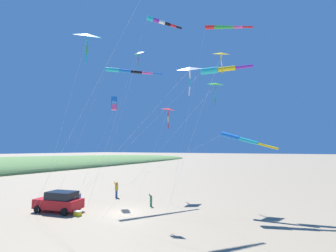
{
  "coord_description": "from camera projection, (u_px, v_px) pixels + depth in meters",
  "views": [
    {
      "loc": [
        14.47,
        -17.05,
        5.76
      ],
      "look_at": [
        2.74,
        3.28,
        8.06
      ],
      "focal_mm": 25.18,
      "sensor_mm": 36.0,
      "label": 1
    }
  ],
  "objects": [
    {
      "name": "ground_plane",
      "position": [
        124.0,
        213.0,
        21.33
      ],
      "size": [
        600.0,
        600.0,
        0.0
      ],
      "primitive_type": "plane",
      "color": "gray"
    },
    {
      "name": "parked_car",
      "position": [
        59.0,
        201.0,
        21.75
      ],
      "size": [
        4.61,
        2.84,
        1.85
      ],
      "color": "red",
      "rests_on": "ground_plane"
    },
    {
      "name": "cooler_box",
      "position": [
        78.0,
        213.0,
        20.37
      ],
      "size": [
        0.62,
        0.42,
        0.42
      ],
      "color": "yellow",
      "rests_on": "ground_plane"
    },
    {
      "name": "person_adult_flyer",
      "position": [
        117.0,
        188.0,
        28.2
      ],
      "size": [
        0.61,
        0.68,
        1.94
      ],
      "color": "#335199",
      "rests_on": "ground_plane"
    },
    {
      "name": "person_child_green_jacket",
      "position": [
        151.0,
        200.0,
        23.72
      ],
      "size": [
        0.43,
        0.37,
        1.23
      ],
      "color": "#3D7F51",
      "rests_on": "ground_plane"
    },
    {
      "name": "person_child_grey_jacket",
      "position": [
        80.0,
        198.0,
        24.8
      ],
      "size": [
        0.42,
        0.41,
        1.17
      ],
      "color": "silver",
      "rests_on": "ground_plane"
    },
    {
      "name": "kite_delta_checkered_midright",
      "position": [
        168.0,
        110.0,
        30.62
      ],
      "size": [
        1.78,
        8.45,
        11.15
      ],
      "color": "red",
      "rests_on": "ground_plane"
    },
    {
      "name": "kite_delta_long_streamer_right",
      "position": [
        87.0,
        36.0,
        20.59
      ],
      "size": [
        4.7,
        2.53,
        16.06
      ],
      "color": "#1EB7C6",
      "rests_on": "ground_plane"
    },
    {
      "name": "kite_windsock_black_fish_shape",
      "position": [
        218.0,
        70.0,
        25.87
      ],
      "size": [
        14.92,
        11.84,
        14.87
      ],
      "color": "#1EB7C6",
      "rests_on": "ground_plane"
    },
    {
      "name": "kite_windsock_teal_far_right",
      "position": [
        160.0,
        22.0,
        25.32
      ],
      "size": [
        5.11,
        8.38,
        19.84
      ],
      "color": "#1EB7C6",
      "rests_on": "ground_plane"
    },
    {
      "name": "kite_windsock_rainbow_low_near",
      "position": [
        239.0,
        139.0,
        22.63
      ],
      "size": [
        20.53,
        0.5,
        7.5
      ],
      "color": "blue",
      "rests_on": "ground_plane"
    },
    {
      "name": "kite_box_small_distant",
      "position": [
        114.0,
        103.0,
        28.69
      ],
      "size": [
        0.89,
        5.54,
        12.11
      ],
      "color": "blue",
      "rests_on": "ground_plane"
    },
    {
      "name": "kite_windsock_yellow_midlevel",
      "position": [
        222.0,
        27.0,
        30.5
      ],
      "size": [
        5.98,
        10.97,
        22.13
      ],
      "color": "red",
      "rests_on": "ground_plane"
    },
    {
      "name": "kite_delta_blue_topmost",
      "position": [
        221.0,
        55.0,
        18.11
      ],
      "size": [
        8.44,
        6.26,
        13.26
      ],
      "color": "yellow",
      "rests_on": "ground_plane"
    },
    {
      "name": "kite_delta_green_low_center",
      "position": [
        138.0,
        54.0,
        25.05
      ],
      "size": [
        6.98,
        1.2,
        16.19
      ],
      "color": "green",
      "rests_on": "ground_plane"
    },
    {
      "name": "kite_delta_striped_overhead",
      "position": [
        216.0,
        85.0,
        27.4
      ],
      "size": [
        7.26,
        12.33,
        13.54
      ],
      "color": "green",
      "rests_on": "ground_plane"
    },
    {
      "name": "kite_windsock_white_trailing",
      "position": [
        128.0,
        71.0,
        29.65
      ],
      "size": [
        5.37,
        12.0,
        16.06
      ],
      "color": "#1EB7C6",
      "rests_on": "ground_plane"
    },
    {
      "name": "kite_delta_long_streamer_left",
      "position": [
        189.0,
        70.0,
        15.76
      ],
      "size": [
        13.77,
        1.18,
        11.39
      ],
      "color": "white",
      "rests_on": "ground_plane"
    }
  ]
}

